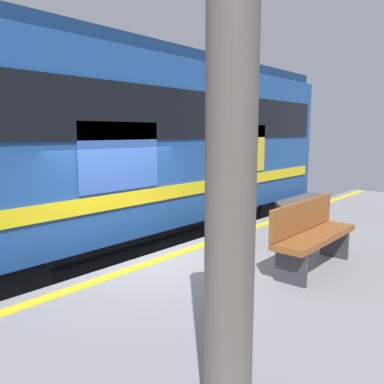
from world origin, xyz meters
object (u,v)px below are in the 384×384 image
object	(u,v)px
train_carriage	(141,138)
passenger	(239,179)
handbag	(230,243)
bench	(311,232)
station_column	(231,163)

from	to	relation	value
train_carriage	passenger	bearing A→B (deg)	76.72
handbag	bench	distance (m)	1.18
bench	passenger	bearing A→B (deg)	-99.57
train_carriage	handbag	size ratio (longest dim) A/B	24.64
train_carriage	bench	xyz separation A→B (m)	(0.95, 4.39, -1.19)
handbag	bench	xyz separation A→B (m)	(-0.28, 1.11, 0.30)
handbag	train_carriage	bearing A→B (deg)	-110.54
train_carriage	bench	bearing A→B (deg)	77.81
train_carriage	station_column	distance (m)	6.56
station_column	bench	xyz separation A→B (m)	(-3.04, -0.82, -1.14)
handbag	bench	bearing A→B (deg)	104.22
train_carriage	handbag	world-z (taller)	train_carriage
handbag	passenger	bearing A→B (deg)	-158.70
train_carriage	passenger	world-z (taller)	train_carriage
train_carriage	bench	world-z (taller)	train_carriage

